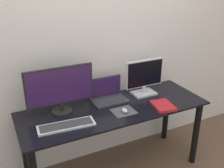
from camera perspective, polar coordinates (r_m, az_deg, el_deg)
wall_back at (r=2.52m, az=-3.26°, el=9.22°), size 7.00×0.05×2.50m
desk at (r=2.47m, az=0.54°, el=-8.04°), size 1.73×0.62×0.72m
monitor_left at (r=2.26m, az=-11.24°, el=-1.03°), size 0.59×0.18×0.42m
monitor_right at (r=2.60m, az=7.05°, el=1.43°), size 0.41×0.16×0.36m
laptop at (r=2.51m, az=-0.89°, el=-2.34°), size 0.33×0.21×0.22m
keyboard at (r=2.15m, az=-9.90°, el=-8.90°), size 0.47×0.18×0.02m
mousepad at (r=2.33m, az=2.55°, el=-6.00°), size 0.20×0.17×0.00m
mouse at (r=2.30m, az=2.75°, el=-5.78°), size 0.04×0.07×0.03m
book at (r=2.44m, az=11.00°, el=-4.66°), size 0.21×0.25×0.03m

